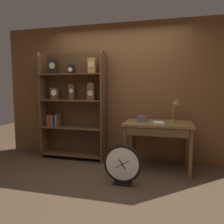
{
  "coord_description": "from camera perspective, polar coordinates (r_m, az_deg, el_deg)",
  "views": [
    {
      "loc": [
        0.94,
        -2.79,
        1.39
      ],
      "look_at": [
        0.0,
        0.81,
        0.98
      ],
      "focal_mm": 35.45,
      "sensor_mm": 36.0,
      "label": 1
    }
  ],
  "objects": [
    {
      "name": "toolbox_small",
      "position": [
        3.82,
        7.71,
        -1.75
      ],
      "size": [
        0.15,
        0.13,
        0.1
      ],
      "primitive_type": "cube",
      "color": "#595960",
      "rests_on": "workbench"
    },
    {
      "name": "bookshelf",
      "position": [
        4.37,
        -10.12,
        1.79
      ],
      "size": [
        1.26,
        0.33,
        2.04
      ],
      "color": "brown",
      "rests_on": "ground"
    },
    {
      "name": "back_wood_panel",
      "position": [
        4.3,
        2.0,
        5.14
      ],
      "size": [
        4.8,
        0.05,
        2.6
      ],
      "primitive_type": "cube",
      "color": "brown",
      "rests_on": "ground"
    },
    {
      "name": "round_clock_large",
      "position": [
        3.23,
        2.75,
        -13.38
      ],
      "size": [
        0.55,
        0.11,
        0.59
      ],
      "color": "black",
      "rests_on": "ground"
    },
    {
      "name": "open_repair_manual",
      "position": [
        3.68,
        11.93,
        -2.72
      ],
      "size": [
        0.19,
        0.24,
        0.02
      ],
      "primitive_type": "cube",
      "rotation": [
        0.0,
        0.0,
        0.17
      ],
      "color": "silver",
      "rests_on": "workbench"
    },
    {
      "name": "ground_plane",
      "position": [
        3.25,
        -3.83,
        -18.97
      ],
      "size": [
        10.0,
        10.0,
        0.0
      ],
      "primitive_type": "plane",
      "color": "#4C3826"
    },
    {
      "name": "workbench",
      "position": [
        3.81,
        11.76,
        -4.1
      ],
      "size": [
        1.12,
        0.74,
        0.81
      ],
      "color": "brown",
      "rests_on": "ground"
    },
    {
      "name": "desk_lamp",
      "position": [
        3.9,
        16.12,
        1.19
      ],
      "size": [
        0.21,
        0.21,
        0.42
      ],
      "color": "olive",
      "rests_on": "workbench"
    }
  ]
}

